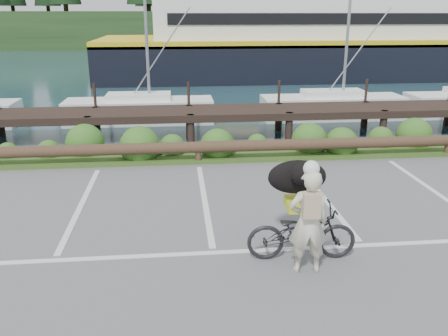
% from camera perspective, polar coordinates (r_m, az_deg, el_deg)
% --- Properties ---
extents(ground, '(72.00, 72.00, 0.00)m').
position_cam_1_polar(ground, '(8.45, -1.51, -8.89)').
color(ground, '#575759').
extents(harbor_backdrop, '(170.00, 160.00, 30.00)m').
position_cam_1_polar(harbor_backdrop, '(86.01, -5.35, 15.59)').
color(harbor_backdrop, '#1A3740').
rests_on(harbor_backdrop, ground).
extents(vegetation_strip, '(34.00, 1.60, 0.10)m').
position_cam_1_polar(vegetation_strip, '(13.37, -3.24, 1.67)').
color(vegetation_strip, '#3D5B21').
rests_on(vegetation_strip, ground).
extents(log_rail, '(32.00, 0.30, 0.60)m').
position_cam_1_polar(log_rail, '(12.72, -3.08, 0.56)').
color(log_rail, '#443021').
rests_on(log_rail, ground).
extents(bicycle, '(1.80, 0.72, 0.93)m').
position_cam_1_polar(bicycle, '(7.84, 9.31, -7.64)').
color(bicycle, black).
rests_on(bicycle, ground).
extents(cyclist, '(0.63, 0.43, 1.67)m').
position_cam_1_polar(cyclist, '(7.32, 10.10, -6.43)').
color(cyclist, beige).
rests_on(cyclist, ground).
extents(dog, '(0.55, 1.03, 0.58)m').
position_cam_1_polar(dog, '(8.06, 8.79, -1.06)').
color(dog, black).
rests_on(dog, bicycle).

